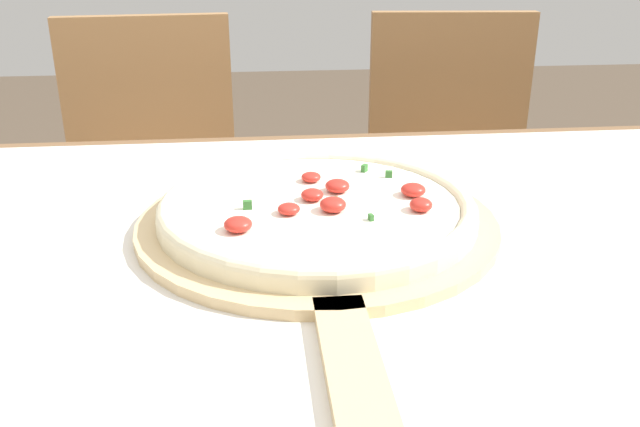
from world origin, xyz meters
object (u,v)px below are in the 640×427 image
object	(u,v)px
pizza_peel	(319,230)
chair_right	(450,180)
pizza	(318,207)
chair_left	(155,191)

from	to	relation	value
pizza_peel	chair_right	xyz separation A→B (m)	(0.39, 0.79, -0.24)
pizza_peel	chair_right	bearing A→B (deg)	63.43
pizza	chair_right	size ratio (longest dim) A/B	0.40
chair_left	chair_right	xyz separation A→B (m)	(0.69, 0.00, 0.00)
pizza_peel	pizza	xyz separation A→B (m)	(0.00, 0.02, 0.02)
pizza	chair_left	world-z (taller)	chair_left
chair_left	chair_right	world-z (taller)	same
chair_left	chair_right	size ratio (longest dim) A/B	1.00
chair_left	pizza_peel	bearing A→B (deg)	-74.85
pizza	chair_left	xyz separation A→B (m)	(-0.30, 0.77, -0.26)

